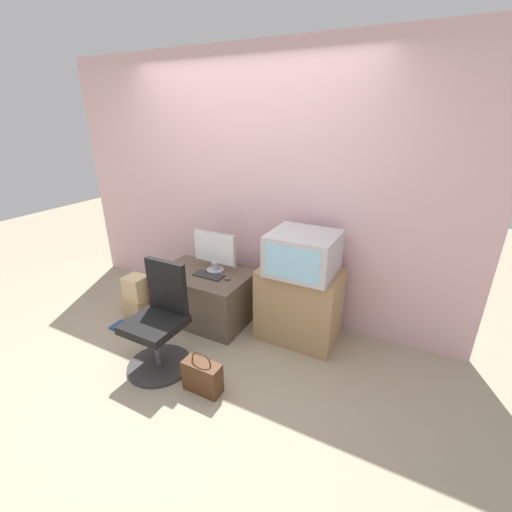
% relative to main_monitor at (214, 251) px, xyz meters
% --- Properties ---
extents(ground_plane, '(12.00, 12.00, 0.00)m').
position_rel_main_monitor_xyz_m(ground_plane, '(0.17, -0.94, -0.74)').
color(ground_plane, tan).
extents(wall_back, '(4.40, 0.05, 2.60)m').
position_rel_main_monitor_xyz_m(wall_back, '(0.17, 0.39, 0.56)').
color(wall_back, beige).
rests_on(wall_back, ground_plane).
extents(desk, '(0.94, 0.62, 0.52)m').
position_rel_main_monitor_xyz_m(desk, '(-0.08, -0.10, -0.48)').
color(desk, brown).
rests_on(desk, ground_plane).
extents(side_stand, '(0.73, 0.45, 0.71)m').
position_rel_main_monitor_xyz_m(side_stand, '(0.91, 0.02, -0.38)').
color(side_stand, '#A37F56').
rests_on(side_stand, ground_plane).
extents(main_monitor, '(0.48, 0.18, 0.42)m').
position_rel_main_monitor_xyz_m(main_monitor, '(0.00, 0.00, 0.00)').
color(main_monitor, '#B2B2B7').
rests_on(main_monitor, desk).
extents(keyboard, '(0.31, 0.13, 0.01)m').
position_rel_main_monitor_xyz_m(keyboard, '(0.01, -0.13, -0.21)').
color(keyboard, '#2D2D2D').
rests_on(keyboard, desk).
extents(mouse, '(0.06, 0.04, 0.03)m').
position_rel_main_monitor_xyz_m(mouse, '(0.22, -0.12, -0.20)').
color(mouse, '#4C4C51').
rests_on(mouse, desk).
extents(crt_tv, '(0.57, 0.52, 0.36)m').
position_rel_main_monitor_xyz_m(crt_tv, '(0.93, 0.01, 0.15)').
color(crt_tv, '#B7B7BC').
rests_on(crt_tv, side_stand).
extents(office_chair, '(0.54, 0.54, 0.92)m').
position_rel_main_monitor_xyz_m(office_chair, '(0.02, -0.87, -0.36)').
color(office_chair, '#333333').
rests_on(office_chair, ground_plane).
extents(cardboard_box_lower, '(0.24, 0.24, 0.24)m').
position_rel_main_monitor_xyz_m(cardboard_box_lower, '(-0.71, -0.42, -0.62)').
color(cardboard_box_lower, tan).
rests_on(cardboard_box_lower, ground_plane).
extents(cardboard_box_upper, '(0.22, 0.19, 0.23)m').
position_rel_main_monitor_xyz_m(cardboard_box_upper, '(-0.71, -0.42, -0.38)').
color(cardboard_box_upper, '#D1B27F').
rests_on(cardboard_box_upper, cardboard_box_lower).
extents(handbag, '(0.30, 0.13, 0.36)m').
position_rel_main_monitor_xyz_m(handbag, '(0.51, -0.97, -0.60)').
color(handbag, '#4C2D19').
rests_on(handbag, ground_plane).
extents(book, '(0.24, 0.16, 0.02)m').
position_rel_main_monitor_xyz_m(book, '(-0.70, -0.66, -0.73)').
color(book, navy).
rests_on(book, ground_plane).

